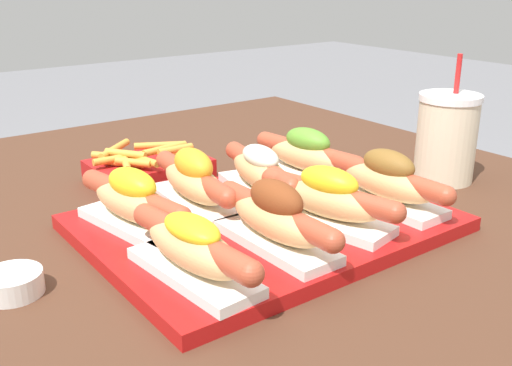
{
  "coord_description": "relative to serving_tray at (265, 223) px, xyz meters",
  "views": [
    {
      "loc": [
        -0.4,
        -0.67,
        1.03
      ],
      "look_at": [
        0.03,
        -0.09,
        0.77
      ],
      "focal_mm": 42.0,
      "sensor_mm": 36.0,
      "label": 1
    }
  ],
  "objects": [
    {
      "name": "hot_dog_4",
      "position": [
        -0.15,
        0.07,
        0.04
      ],
      "size": [
        0.09,
        0.21,
        0.08
      ],
      "color": "white",
      "rests_on": "serving_tray"
    },
    {
      "name": "hot_dog_6",
      "position": [
        0.04,
        0.07,
        0.04
      ],
      "size": [
        0.09,
        0.2,
        0.07
      ],
      "color": "white",
      "rests_on": "serving_tray"
    },
    {
      "name": "hot_dog_0",
      "position": [
        -0.16,
        -0.08,
        0.04
      ],
      "size": [
        0.07,
        0.21,
        0.07
      ],
      "color": "white",
      "rests_on": "serving_tray"
    },
    {
      "name": "drink_cup",
      "position": [
        0.35,
        -0.01,
        0.06
      ],
      "size": [
        0.1,
        0.1,
        0.2
      ],
      "color": "beige",
      "rests_on": "patio_table"
    },
    {
      "name": "hot_dog_7",
      "position": [
        0.14,
        0.08,
        0.04
      ],
      "size": [
        0.08,
        0.21,
        0.08
      ],
      "color": "white",
      "rests_on": "serving_tray"
    },
    {
      "name": "hot_dog_2",
      "position": [
        0.05,
        -0.07,
        0.04
      ],
      "size": [
        0.09,
        0.2,
        0.08
      ],
      "color": "white",
      "rests_on": "serving_tray"
    },
    {
      "name": "hot_dog_3",
      "position": [
        0.15,
        -0.07,
        0.04
      ],
      "size": [
        0.06,
        0.21,
        0.08
      ],
      "color": "white",
      "rests_on": "serving_tray"
    },
    {
      "name": "hot_dog_5",
      "position": [
        -0.05,
        0.08,
        0.04
      ],
      "size": [
        0.07,
        0.21,
        0.08
      ],
      "color": "white",
      "rests_on": "serving_tray"
    },
    {
      "name": "serving_tray",
      "position": [
        0.0,
        0.0,
        0.0
      ],
      "size": [
        0.44,
        0.34,
        0.02
      ],
      "color": "#B71414",
      "rests_on": "patio_table"
    },
    {
      "name": "hot_dog_1",
      "position": [
        -0.04,
        -0.08,
        0.04
      ],
      "size": [
        0.06,
        0.21,
        0.08
      ],
      "color": "white",
      "rests_on": "serving_tray"
    },
    {
      "name": "fries_basket",
      "position": [
        -0.03,
        0.26,
        0.01
      ],
      "size": [
        0.18,
        0.13,
        0.06
      ],
      "color": "#B21919",
      "rests_on": "patio_table"
    },
    {
      "name": "sauce_bowl",
      "position": [
        -0.31,
        0.03,
        0.0
      ],
      "size": [
        0.06,
        0.06,
        0.02
      ],
      "color": "silver",
      "rests_on": "patio_table"
    }
  ]
}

